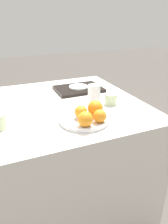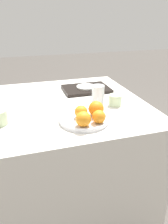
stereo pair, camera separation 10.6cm
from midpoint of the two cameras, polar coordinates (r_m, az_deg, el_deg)
ground_plane at (r=1.72m, az=-9.88°, el=-22.12°), size 12.00×12.00×0.00m
table at (r=1.47m, az=-10.95°, el=-12.00°), size 1.11×0.94×0.75m
fruit_platter at (r=1.08m, az=-2.82°, el=-1.91°), size 0.25×0.25×0.02m
orange_0 at (r=1.07m, az=-3.66°, el=-0.05°), size 0.06×0.06×0.06m
orange_1 at (r=1.09m, az=0.21°, el=0.96°), size 0.08×0.08×0.08m
orange_2 at (r=0.99m, az=-2.73°, el=-1.94°), size 0.07×0.07×0.07m
orange_3 at (r=1.02m, az=1.21°, el=-1.12°), size 0.06×0.06×0.06m
water_glass at (r=1.25m, az=0.19°, el=4.38°), size 0.07×0.07×0.12m
serving_tray at (r=1.52m, az=-3.43°, el=6.02°), size 0.31×0.23×0.02m
side_plate at (r=1.51m, az=-3.45°, el=6.56°), size 0.13×0.13×0.01m
cup_2 at (r=1.28m, az=4.66°, el=3.38°), size 0.07×0.07×0.06m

